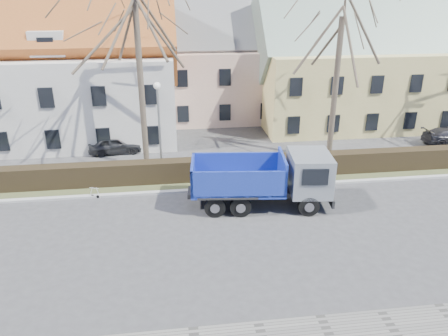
{
  "coord_description": "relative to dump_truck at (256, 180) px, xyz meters",
  "views": [
    {
      "loc": [
        -0.45,
        -17.52,
        10.79
      ],
      "look_at": [
        2.36,
        3.98,
        1.6
      ],
      "focal_mm": 35.0,
      "sensor_mm": 36.0,
      "label": 1
    }
  ],
  "objects": [
    {
      "name": "building_yellow",
      "position": [
        12.17,
        14.51,
        2.76
      ],
      "size": [
        18.8,
        10.8,
        8.5
      ],
      "primitive_type": null,
      "color": "#D8C676",
      "rests_on": "ground"
    },
    {
      "name": "dump_truck",
      "position": [
        0.0,
        0.0,
        0.0
      ],
      "size": [
        7.71,
        3.54,
        2.99
      ],
      "primitive_type": null,
      "rotation": [
        0.0,
        0.0,
        -0.11
      ],
      "color": "navy",
      "rests_on": "ground"
    },
    {
      "name": "cart_frame",
      "position": [
        -8.7,
        2.08,
        -1.15
      ],
      "size": [
        0.84,
        0.65,
        0.68
      ],
      "primitive_type": null,
      "rotation": [
        0.0,
        0.0,
        -0.35
      ],
      "color": "silver",
      "rests_on": "ground"
    },
    {
      "name": "hedge",
      "position": [
        -3.83,
        3.51,
        -0.84
      ],
      "size": [
        60.0,
        0.9,
        1.3
      ],
      "primitive_type": "cube",
      "color": "black",
      "rests_on": "ground"
    },
    {
      "name": "curb_far",
      "position": [
        -3.83,
        2.11,
        -1.43
      ],
      "size": [
        80.0,
        0.3,
        0.12
      ],
      "primitive_type": "cube",
      "color": "#A5A5A5",
      "rests_on": "ground"
    },
    {
      "name": "parked_car_a",
      "position": [
        -8.03,
        8.87,
        -0.88
      ],
      "size": [
        3.74,
        1.85,
        1.23
      ],
      "primitive_type": "imported",
      "rotation": [
        0.0,
        0.0,
        1.68
      ],
      "color": "#262629",
      "rests_on": "ground"
    },
    {
      "name": "tree_1",
      "position": [
        -5.83,
        6.01,
        4.83
      ],
      "size": [
        9.2,
        9.2,
        12.65
      ],
      "primitive_type": null,
      "color": "#4D4235",
      "rests_on": "ground"
    },
    {
      "name": "grass_strip",
      "position": [
        -3.83,
        3.71,
        -1.44
      ],
      "size": [
        80.0,
        3.0,
        0.1
      ],
      "primitive_type": "cube",
      "color": "#414929",
      "rests_on": "ground"
    },
    {
      "name": "tree_2",
      "position": [
        6.17,
        6.01,
        4.01
      ],
      "size": [
        8.0,
        8.0,
        11.0
      ],
      "primitive_type": null,
      "color": "#4D4235",
      "rests_on": "ground"
    },
    {
      "name": "ground",
      "position": [
        -3.83,
        -2.49,
        -1.49
      ],
      "size": [
        120.0,
        120.0,
        0.0
      ],
      "primitive_type": "plane",
      "color": "#3B3B3D"
    },
    {
      "name": "building_pink",
      "position": [
        0.17,
        17.51,
        2.51
      ],
      "size": [
        10.8,
        8.8,
        8.0
      ],
      "primitive_type": null,
      "color": "beige",
      "rests_on": "ground"
    },
    {
      "name": "streetlight",
      "position": [
        -4.86,
        4.51,
        1.4
      ],
      "size": [
        0.45,
        0.45,
        5.79
      ],
      "primitive_type": null,
      "color": "gray",
      "rests_on": "ground"
    }
  ]
}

